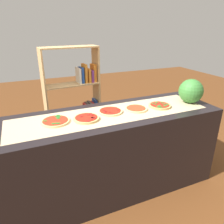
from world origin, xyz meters
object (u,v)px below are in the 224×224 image
(pizza_pepperoni_2, at_px, (110,111))
(pizza_spinach_0, at_px, (55,121))
(pizza_plain_3, at_px, (136,109))
(bookshelf, at_px, (80,105))
(pizza_spinach_4, at_px, (160,106))
(pizza_pepperoni_1, at_px, (86,118))
(watermelon, at_px, (191,91))

(pizza_pepperoni_2, bearing_deg, pizza_spinach_0, -177.26)
(pizza_plain_3, xyz_separation_m, bookshelf, (-0.36, 1.04, -0.26))
(bookshelf, bearing_deg, pizza_spinach_0, -116.06)
(pizza_plain_3, bearing_deg, pizza_spinach_4, -6.13)
(pizza_spinach_0, bearing_deg, pizza_pepperoni_1, -11.01)
(pizza_pepperoni_2, height_order, watermelon, watermelon)
(pizza_spinach_4, distance_m, watermelon, 0.43)
(pizza_spinach_4, bearing_deg, pizza_plain_3, 173.87)
(pizza_pepperoni_1, relative_size, bookshelf, 0.16)
(pizza_spinach_0, bearing_deg, pizza_plain_3, -0.74)
(bookshelf, bearing_deg, pizza_spinach_4, -58.78)
(pizza_plain_3, distance_m, watermelon, 0.71)
(pizza_pepperoni_2, xyz_separation_m, watermelon, (0.98, -0.09, 0.13))
(pizza_pepperoni_1, xyz_separation_m, pizza_plain_3, (0.57, 0.04, -0.00))
(pizza_plain_3, height_order, pizza_spinach_4, pizza_spinach_4)
(pizza_spinach_0, height_order, pizza_pepperoni_1, pizza_pepperoni_1)
(pizza_pepperoni_1, distance_m, bookshelf, 1.13)
(pizza_plain_3, relative_size, pizza_spinach_4, 1.00)
(pizza_pepperoni_2, bearing_deg, pizza_pepperoni_1, -163.74)
(pizza_pepperoni_2, distance_m, bookshelf, 1.03)
(pizza_pepperoni_2, height_order, pizza_plain_3, pizza_pepperoni_2)
(pizza_spinach_0, distance_m, bookshelf, 1.17)
(pizza_spinach_0, height_order, watermelon, watermelon)
(watermelon, distance_m, bookshelf, 1.57)
(watermelon, bearing_deg, pizza_spinach_0, 177.75)
(pizza_spinach_4, relative_size, watermelon, 0.88)
(pizza_plain_3, relative_size, watermelon, 0.88)
(pizza_plain_3, xyz_separation_m, watermelon, (0.70, -0.05, 0.13))
(pizza_spinach_0, bearing_deg, bookshelf, 63.94)
(pizza_spinach_4, xyz_separation_m, bookshelf, (-0.65, 1.07, -0.26))
(pizza_pepperoni_1, height_order, pizza_pepperoni_2, pizza_pepperoni_1)
(watermelon, height_order, bookshelf, bookshelf)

